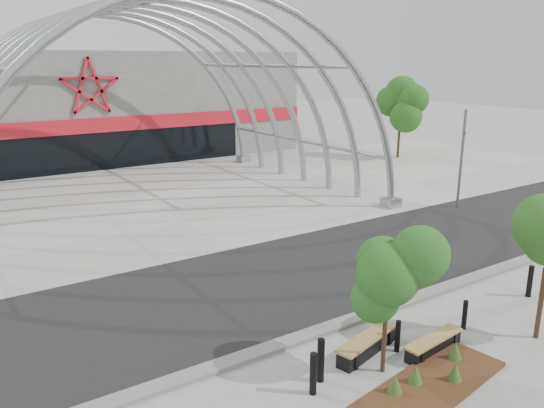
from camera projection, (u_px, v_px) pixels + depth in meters
name	position (u px, v px, depth m)	size (l,w,h in m)	color
ground	(346.00, 318.00, 15.68)	(140.00, 140.00, 0.00)	gray
road	(280.00, 279.00, 18.50)	(140.00, 7.00, 0.02)	black
forecourt	(153.00, 203.00, 28.16)	(60.00, 17.00, 0.04)	#A7A297
kerb	(352.00, 320.00, 15.46)	(60.00, 0.50, 0.12)	slate
arena_building	(66.00, 105.00, 41.57)	(34.00, 15.24, 8.00)	#63635E
vault_canopy	(153.00, 203.00, 28.16)	(20.80, 15.80, 20.36)	#93989D
planting_bed	(421.00, 389.00, 12.11)	(5.17, 2.28, 0.53)	#371E12
signal_pole	(462.00, 157.00, 26.80)	(0.26, 0.71, 5.03)	slate
street_tree_0	(388.00, 275.00, 12.35)	(1.55, 1.55, 3.53)	black
bench_0	(367.00, 345.00, 13.75)	(2.30, 1.04, 0.47)	black
bench_1	(433.00, 345.00, 13.81)	(2.05, 0.65, 0.42)	black
bollard_0	(313.00, 374.00, 12.00)	(0.17, 0.17, 1.04)	black
bollard_1	(321.00, 360.00, 12.48)	(0.18, 0.18, 1.10)	black
bollard_2	(398.00, 336.00, 13.80)	(0.14, 0.14, 0.87)	black
bollard_3	(465.00, 315.00, 14.97)	(0.14, 0.14, 0.86)	black
bollard_4	(530.00, 281.00, 16.99)	(0.17, 0.17, 1.06)	black
bg_tree_1	(401.00, 103.00, 40.22)	(2.70, 2.70, 5.91)	#312115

